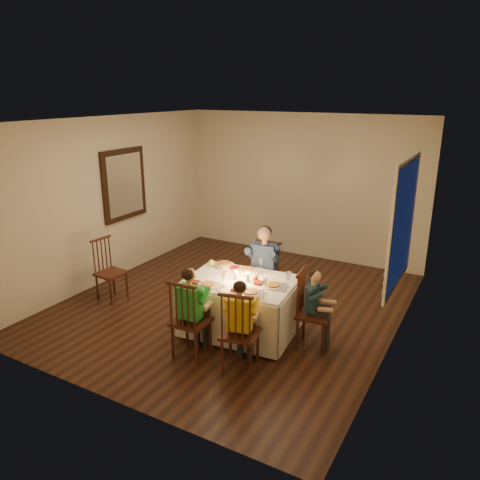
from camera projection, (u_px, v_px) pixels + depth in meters
The scene contains 26 objects.
ground at pixel (233, 304), 6.80m from camera, with size 5.00×5.00×0.00m, color black.
wall_left at pixel (110, 200), 7.45m from camera, with size 0.02×5.00×2.60m, color beige.
wall_right at pixel (402, 243), 5.35m from camera, with size 0.02×5.00×2.60m, color beige.
wall_back at pixel (302, 186), 8.47m from camera, with size 4.50×0.02×2.60m, color beige.
ceiling at pixel (232, 120), 6.00m from camera, with size 5.00×5.00×0.00m, color white.
dining_table at pixel (241, 295), 5.88m from camera, with size 1.46×1.12×0.68m.
chair_adult at pixel (263, 309), 6.66m from camera, with size 0.40×0.38×0.97m, color #35140E, non-canonical shape.
chair_near_left at pixel (192, 354), 5.51m from camera, with size 0.40×0.38×0.97m, color #35140E, non-canonical shape.
chair_near_right at pixel (240, 368), 5.25m from camera, with size 0.40×0.38×0.97m, color #35140E, non-canonical shape.
chair_end at pixel (312, 346), 5.69m from camera, with size 0.40×0.38×0.97m, color #35140E, non-canonical shape.
chair_extra at pixel (113, 299), 6.97m from camera, with size 0.38×0.37×0.93m, color #35140E, non-canonical shape.
adult at pixel (263, 309), 6.66m from camera, with size 0.44×0.40×1.22m, color navy, non-canonical shape.
child_green at pixel (192, 354), 5.51m from camera, with size 0.37×0.34×1.10m, color green, non-canonical shape.
child_yellow at pixel (240, 368), 5.25m from camera, with size 0.35×0.32×1.06m, color yellow, non-canonical shape.
child_teal at pixel (312, 346), 5.69m from camera, with size 0.31×0.28×0.99m, color #1A3543, non-canonical shape.
setting_adult at pixel (247, 270), 6.11m from camera, with size 0.26×0.26×0.02m, color white.
setting_green at pixel (209, 285), 5.64m from camera, with size 0.26×0.26×0.02m, color white.
setting_yellow at pixel (251, 293), 5.44m from camera, with size 0.26×0.26×0.02m, color white.
setting_teal at pixel (273, 286), 5.63m from camera, with size 0.26×0.26×0.02m, color white.
candle_left at pixel (236, 276), 5.83m from camera, with size 0.06×0.06×0.10m, color white.
candle_right at pixel (248, 278), 5.76m from camera, with size 0.06×0.06×0.10m, color white.
squash at pixel (211, 263), 6.27m from camera, with size 0.09×0.09×0.09m, color yellow.
orange_fruit at pixel (255, 278), 5.78m from camera, with size 0.08×0.08×0.08m, color orange.
serving_bowl at pixel (224, 265), 6.22m from camera, with size 0.23×0.23×0.06m, color white.
wall_mirror at pixel (124, 184), 7.62m from camera, with size 0.06×0.95×1.15m.
window_blinds at pixel (402, 224), 5.39m from camera, with size 0.07×1.34×1.54m.
Camera 1 is at (3.12, -5.34, 2.98)m, focal length 35.00 mm.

